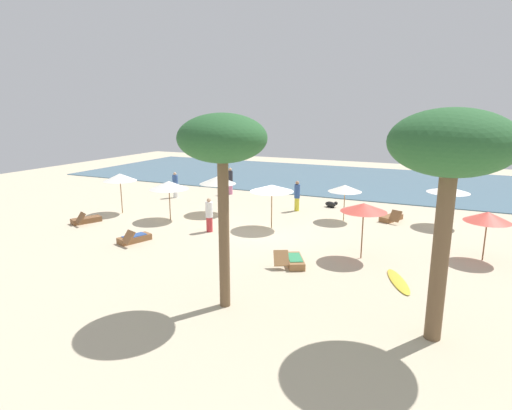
{
  "coord_description": "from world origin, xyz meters",
  "views": [
    {
      "loc": [
        8.01,
        -18.82,
        6.04
      ],
      "look_at": [
        -0.98,
        0.67,
        1.1
      ],
      "focal_mm": 29.75,
      "sensor_mm": 36.0,
      "label": 1
    }
  ],
  "objects_px": {
    "lounger_3": "(293,261)",
    "surfboard": "(398,281)",
    "umbrella_0": "(345,188)",
    "umbrella_2": "(218,180)",
    "dog": "(331,204)",
    "umbrella_3": "(364,207)",
    "umbrella_4": "(120,177)",
    "umbrella_1": "(272,188)",
    "umbrella_7": "(169,185)",
    "lounger_1": "(391,218)",
    "umbrella_6": "(448,190)",
    "palm_1": "(222,143)",
    "person_2": "(297,196)",
    "lounger_2": "(86,220)",
    "lounger_0": "(134,238)",
    "person_1": "(230,181)",
    "person_3": "(175,185)",
    "person_0": "(209,215)",
    "palm_0": "(451,149)",
    "umbrella_5": "(488,217)"
  },
  "relations": [
    {
      "from": "lounger_1",
      "to": "surfboard",
      "type": "distance_m",
      "value": 8.69
    },
    {
      "from": "umbrella_1",
      "to": "palm_1",
      "type": "height_order",
      "value": "palm_1"
    },
    {
      "from": "umbrella_6",
      "to": "palm_0",
      "type": "relative_size",
      "value": 0.35
    },
    {
      "from": "umbrella_4",
      "to": "surfboard",
      "type": "xyz_separation_m",
      "value": [
        15.94,
        -3.79,
        -2.09
      ]
    },
    {
      "from": "umbrella_6",
      "to": "person_3",
      "type": "distance_m",
      "value": 17.03
    },
    {
      "from": "lounger_0",
      "to": "person_2",
      "type": "distance_m",
      "value": 10.12
    },
    {
      "from": "umbrella_1",
      "to": "palm_1",
      "type": "relative_size",
      "value": 0.38
    },
    {
      "from": "umbrella_2",
      "to": "lounger_0",
      "type": "relative_size",
      "value": 1.23
    },
    {
      "from": "lounger_0",
      "to": "palm_1",
      "type": "distance_m",
      "value": 9.28
    },
    {
      "from": "umbrella_0",
      "to": "umbrella_7",
      "type": "relative_size",
      "value": 0.92
    },
    {
      "from": "dog",
      "to": "umbrella_3",
      "type": "bearing_deg",
      "value": -67.44
    },
    {
      "from": "umbrella_3",
      "to": "person_0",
      "type": "height_order",
      "value": "umbrella_3"
    },
    {
      "from": "lounger_0",
      "to": "umbrella_7",
      "type": "bearing_deg",
      "value": 102.22
    },
    {
      "from": "umbrella_2",
      "to": "surfboard",
      "type": "distance_m",
      "value": 12.56
    },
    {
      "from": "umbrella_4",
      "to": "surfboard",
      "type": "relative_size",
      "value": 1.0
    },
    {
      "from": "palm_1",
      "to": "lounger_1",
      "type": "bearing_deg",
      "value": 75.23
    },
    {
      "from": "lounger_2",
      "to": "lounger_3",
      "type": "height_order",
      "value": "lounger_2"
    },
    {
      "from": "lounger_1",
      "to": "person_2",
      "type": "height_order",
      "value": "person_2"
    },
    {
      "from": "umbrella_6",
      "to": "surfboard",
      "type": "height_order",
      "value": "umbrella_6"
    },
    {
      "from": "umbrella_7",
      "to": "person_1",
      "type": "height_order",
      "value": "umbrella_7"
    },
    {
      "from": "lounger_2",
      "to": "person_3",
      "type": "distance_m",
      "value": 7.55
    },
    {
      "from": "lounger_3",
      "to": "person_0",
      "type": "height_order",
      "value": "person_0"
    },
    {
      "from": "umbrella_2",
      "to": "person_0",
      "type": "xyz_separation_m",
      "value": [
        1.47,
        -3.46,
        -1.12
      ]
    },
    {
      "from": "lounger_0",
      "to": "person_2",
      "type": "xyz_separation_m",
      "value": [
        4.78,
        8.89,
        0.74
      ]
    },
    {
      "from": "lounger_0",
      "to": "surfboard",
      "type": "height_order",
      "value": "lounger_0"
    },
    {
      "from": "umbrella_7",
      "to": "lounger_1",
      "type": "xyz_separation_m",
      "value": [
        11.11,
        4.87,
        -1.77
      ]
    },
    {
      "from": "umbrella_4",
      "to": "lounger_3",
      "type": "xyz_separation_m",
      "value": [
        11.98,
        -3.74,
        -1.95
      ]
    },
    {
      "from": "umbrella_6",
      "to": "palm_1",
      "type": "xyz_separation_m",
      "value": [
        -6.03,
        -12.9,
        3.13
      ]
    },
    {
      "from": "umbrella_7",
      "to": "lounger_1",
      "type": "relative_size",
      "value": 1.23
    },
    {
      "from": "lounger_2",
      "to": "lounger_3",
      "type": "bearing_deg",
      "value": -5.64
    },
    {
      "from": "person_3",
      "to": "umbrella_0",
      "type": "bearing_deg",
      "value": -5.9
    },
    {
      "from": "umbrella_0",
      "to": "umbrella_2",
      "type": "bearing_deg",
      "value": -168.63
    },
    {
      "from": "umbrella_0",
      "to": "umbrella_2",
      "type": "height_order",
      "value": "umbrella_2"
    },
    {
      "from": "umbrella_3",
      "to": "umbrella_5",
      "type": "relative_size",
      "value": 1.15
    },
    {
      "from": "umbrella_3",
      "to": "dog",
      "type": "bearing_deg",
      "value": 112.56
    },
    {
      "from": "umbrella_7",
      "to": "dog",
      "type": "bearing_deg",
      "value": 42.42
    },
    {
      "from": "umbrella_1",
      "to": "umbrella_3",
      "type": "xyz_separation_m",
      "value": [
        5.07,
        -2.59,
        0.06
      ]
    },
    {
      "from": "umbrella_2",
      "to": "lounger_2",
      "type": "height_order",
      "value": "umbrella_2"
    },
    {
      "from": "umbrella_0",
      "to": "umbrella_3",
      "type": "height_order",
      "value": "umbrella_3"
    },
    {
      "from": "umbrella_1",
      "to": "lounger_1",
      "type": "bearing_deg",
      "value": 36.8
    },
    {
      "from": "lounger_2",
      "to": "umbrella_2",
      "type": "bearing_deg",
      "value": 41.97
    },
    {
      "from": "lounger_2",
      "to": "palm_0",
      "type": "bearing_deg",
      "value": -15.25
    },
    {
      "from": "person_0",
      "to": "surfboard",
      "type": "distance_m",
      "value": 9.73
    },
    {
      "from": "surfboard",
      "to": "umbrella_5",
      "type": "bearing_deg",
      "value": 53.01
    },
    {
      "from": "umbrella_2",
      "to": "person_1",
      "type": "relative_size",
      "value": 1.15
    },
    {
      "from": "person_1",
      "to": "person_3",
      "type": "relative_size",
      "value": 1.09
    },
    {
      "from": "lounger_3",
      "to": "surfboard",
      "type": "relative_size",
      "value": 0.75
    },
    {
      "from": "umbrella_5",
      "to": "lounger_3",
      "type": "xyz_separation_m",
      "value": [
        -6.79,
        -3.72,
        -1.64
      ]
    },
    {
      "from": "palm_0",
      "to": "person_1",
      "type": "bearing_deg",
      "value": 133.47
    },
    {
      "from": "umbrella_4",
      "to": "umbrella_7",
      "type": "relative_size",
      "value": 1.08
    }
  ]
}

